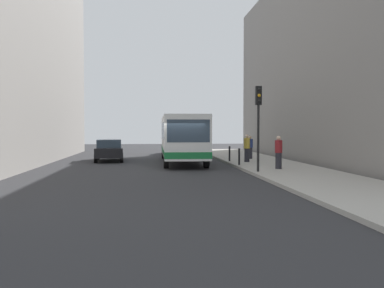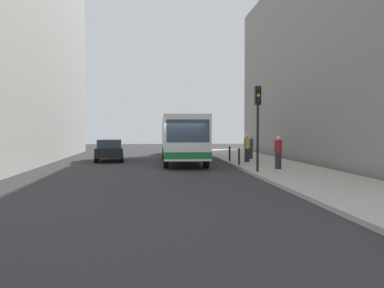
# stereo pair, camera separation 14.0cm
# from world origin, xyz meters

# --- Properties ---
(ground_plane) EXTENTS (80.00, 80.00, 0.00)m
(ground_plane) POSITION_xyz_m (0.00, 0.00, 0.00)
(ground_plane) COLOR #2D2D30
(sidewalk) EXTENTS (4.40, 40.00, 0.15)m
(sidewalk) POSITION_xyz_m (5.40, 0.00, 0.07)
(sidewalk) COLOR #ADA89E
(sidewalk) RESTS_ON ground
(building_right) EXTENTS (7.00, 32.00, 13.52)m
(building_right) POSITION_xyz_m (11.50, 4.00, 6.76)
(building_right) COLOR gray
(building_right) RESTS_ON ground
(bus) EXTENTS (2.71, 11.06, 3.00)m
(bus) POSITION_xyz_m (0.48, 4.80, 1.73)
(bus) COLOR white
(bus) RESTS_ON ground
(car_beside_bus) EXTENTS (2.11, 4.52, 1.48)m
(car_beside_bus) POSITION_xyz_m (-4.39, 6.65, 0.78)
(car_beside_bus) COLOR black
(car_beside_bus) RESTS_ON ground
(car_behind_bus) EXTENTS (1.98, 4.46, 1.48)m
(car_behind_bus) POSITION_xyz_m (0.76, 14.37, 0.78)
(car_behind_bus) COLOR black
(car_behind_bus) RESTS_ON ground
(traffic_light) EXTENTS (0.28, 0.33, 4.10)m
(traffic_light) POSITION_xyz_m (3.55, -2.99, 3.01)
(traffic_light) COLOR black
(traffic_light) RESTS_ON sidewalk
(bollard_near) EXTENTS (0.11, 0.11, 0.95)m
(bollard_near) POSITION_xyz_m (3.45, 0.86, 0.62)
(bollard_near) COLOR black
(bollard_near) RESTS_ON sidewalk
(bollard_mid) EXTENTS (0.11, 0.11, 0.95)m
(bollard_mid) POSITION_xyz_m (3.45, 3.76, 0.62)
(bollard_mid) COLOR black
(bollard_mid) RESTS_ON sidewalk
(pedestrian_near_signal) EXTENTS (0.38, 0.38, 1.70)m
(pedestrian_near_signal) POSITION_xyz_m (4.96, -1.71, 1.00)
(pedestrian_near_signal) COLOR #26262D
(pedestrian_near_signal) RESTS_ON sidewalk
(pedestrian_mid_sidewalk) EXTENTS (0.38, 0.38, 1.72)m
(pedestrian_mid_sidewalk) POSITION_xyz_m (4.41, 3.04, 1.01)
(pedestrian_mid_sidewalk) COLOR #26262D
(pedestrian_mid_sidewalk) RESTS_ON sidewalk
(pedestrian_far_sidewalk) EXTENTS (0.38, 0.38, 1.57)m
(pedestrian_far_sidewalk) POSITION_xyz_m (5.28, 5.81, 0.93)
(pedestrian_far_sidewalk) COLOR #26262D
(pedestrian_far_sidewalk) RESTS_ON sidewalk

